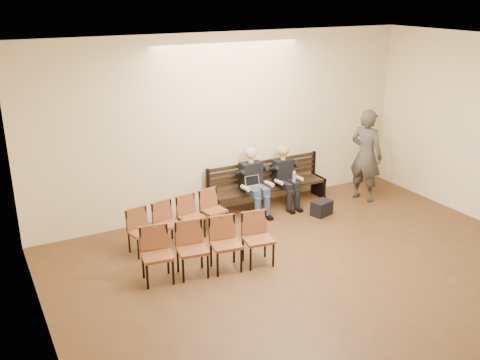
{
  "coord_description": "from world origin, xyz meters",
  "views": [
    {
      "loc": [
        -4.58,
        -4.1,
        4.24
      ],
      "look_at": [
        -0.24,
        4.05,
        0.93
      ],
      "focal_mm": 40.0,
      "sensor_mm": 36.0,
      "label": 1
    }
  ],
  "objects_px": {
    "laptop": "(255,189)",
    "water_bottle": "(294,182)",
    "bench": "(268,196)",
    "chair_row_front": "(180,221)",
    "seated_man": "(253,182)",
    "seated_woman": "(285,179)",
    "passerby": "(367,148)",
    "chair_row_back": "(209,248)",
    "bag": "(322,208)"
  },
  "relations": [
    {
      "from": "seated_woman",
      "to": "chair_row_back",
      "type": "height_order",
      "value": "seated_woman"
    },
    {
      "from": "bench",
      "to": "bag",
      "type": "distance_m",
      "value": 1.14
    },
    {
      "from": "chair_row_front",
      "to": "chair_row_back",
      "type": "distance_m",
      "value": 1.26
    },
    {
      "from": "passerby",
      "to": "chair_row_front",
      "type": "distance_m",
      "value": 4.27
    },
    {
      "from": "laptop",
      "to": "water_bottle",
      "type": "distance_m",
      "value": 0.88
    },
    {
      "from": "bench",
      "to": "seated_woman",
      "type": "bearing_deg",
      "value": -20.32
    },
    {
      "from": "water_bottle",
      "to": "chair_row_back",
      "type": "relative_size",
      "value": 0.11
    },
    {
      "from": "laptop",
      "to": "bench",
      "type": "bearing_deg",
      "value": 36.31
    },
    {
      "from": "bench",
      "to": "bag",
      "type": "height_order",
      "value": "bench"
    },
    {
      "from": "seated_woman",
      "to": "water_bottle",
      "type": "xyz_separation_m",
      "value": [
        0.08,
        -0.21,
        -0.0
      ]
    },
    {
      "from": "water_bottle",
      "to": "passerby",
      "type": "xyz_separation_m",
      "value": [
        1.6,
        -0.27,
        0.55
      ]
    },
    {
      "from": "seated_man",
      "to": "water_bottle",
      "type": "xyz_separation_m",
      "value": [
        0.83,
        -0.21,
        -0.08
      ]
    },
    {
      "from": "bench",
      "to": "seated_man",
      "type": "distance_m",
      "value": 0.61
    },
    {
      "from": "bench",
      "to": "seated_woman",
      "type": "xyz_separation_m",
      "value": [
        0.32,
        -0.12,
        0.34
      ]
    },
    {
      "from": "seated_woman",
      "to": "water_bottle",
      "type": "distance_m",
      "value": 0.23
    },
    {
      "from": "passerby",
      "to": "chair_row_back",
      "type": "height_order",
      "value": "passerby"
    },
    {
      "from": "seated_woman",
      "to": "passerby",
      "type": "bearing_deg",
      "value": -16.0
    },
    {
      "from": "seated_man",
      "to": "bag",
      "type": "relative_size",
      "value": 3.23
    },
    {
      "from": "seated_man",
      "to": "chair_row_front",
      "type": "relative_size",
      "value": 0.68
    },
    {
      "from": "chair_row_front",
      "to": "chair_row_back",
      "type": "bearing_deg",
      "value": -100.8
    },
    {
      "from": "bench",
      "to": "chair_row_front",
      "type": "distance_m",
      "value": 2.31
    },
    {
      "from": "bench",
      "to": "seated_woman",
      "type": "distance_m",
      "value": 0.49
    },
    {
      "from": "laptop",
      "to": "chair_row_back",
      "type": "xyz_separation_m",
      "value": [
        -1.74,
        -1.61,
        -0.13
      ]
    },
    {
      "from": "seated_man",
      "to": "chair_row_back",
      "type": "xyz_separation_m",
      "value": [
        -1.79,
        -1.79,
        -0.21
      ]
    },
    {
      "from": "water_bottle",
      "to": "bag",
      "type": "xyz_separation_m",
      "value": [
        0.31,
        -0.55,
        -0.42
      ]
    },
    {
      "from": "seated_woman",
      "to": "water_bottle",
      "type": "bearing_deg",
      "value": -70.42
    },
    {
      "from": "seated_man",
      "to": "laptop",
      "type": "xyz_separation_m",
      "value": [
        -0.05,
        -0.18,
        -0.08
      ]
    },
    {
      "from": "chair_row_front",
      "to": "laptop",
      "type": "bearing_deg",
      "value": 1.08
    },
    {
      "from": "seated_man",
      "to": "laptop",
      "type": "height_order",
      "value": "seated_man"
    },
    {
      "from": "bag",
      "to": "chair_row_back",
      "type": "height_order",
      "value": "chair_row_back"
    },
    {
      "from": "bench",
      "to": "bag",
      "type": "bearing_deg",
      "value": -51.43
    },
    {
      "from": "seated_woman",
      "to": "passerby",
      "type": "distance_m",
      "value": 1.83
    },
    {
      "from": "laptop",
      "to": "bag",
      "type": "xyz_separation_m",
      "value": [
        1.18,
        -0.59,
        -0.42
      ]
    },
    {
      "from": "seated_man",
      "to": "seated_woman",
      "type": "relative_size",
      "value": 1.13
    },
    {
      "from": "water_bottle",
      "to": "chair_row_front",
      "type": "relative_size",
      "value": 0.12
    },
    {
      "from": "water_bottle",
      "to": "seated_man",
      "type": "bearing_deg",
      "value": 165.44
    },
    {
      "from": "seated_man",
      "to": "chair_row_back",
      "type": "distance_m",
      "value": 2.54
    },
    {
      "from": "seated_man",
      "to": "seated_woman",
      "type": "bearing_deg",
      "value": 0.0
    },
    {
      "from": "bench",
      "to": "seated_man",
      "type": "bearing_deg",
      "value": -164.23
    },
    {
      "from": "seated_man",
      "to": "seated_woman",
      "type": "distance_m",
      "value": 0.75
    },
    {
      "from": "laptop",
      "to": "chair_row_back",
      "type": "distance_m",
      "value": 2.38
    },
    {
      "from": "laptop",
      "to": "passerby",
      "type": "bearing_deg",
      "value": -2.86
    },
    {
      "from": "bench",
      "to": "bag",
      "type": "relative_size",
      "value": 6.53
    },
    {
      "from": "seated_woman",
      "to": "water_bottle",
      "type": "relative_size",
      "value": 4.83
    },
    {
      "from": "seated_woman",
      "to": "chair_row_back",
      "type": "xyz_separation_m",
      "value": [
        -2.54,
        -1.79,
        -0.14
      ]
    },
    {
      "from": "laptop",
      "to": "chair_row_back",
      "type": "bearing_deg",
      "value": -133.19
    },
    {
      "from": "bench",
      "to": "seated_woman",
      "type": "relative_size",
      "value": 2.29
    },
    {
      "from": "seated_woman",
      "to": "chair_row_back",
      "type": "bearing_deg",
      "value": -144.85
    },
    {
      "from": "chair_row_front",
      "to": "bench",
      "type": "bearing_deg",
      "value": 6.04
    },
    {
      "from": "seated_man",
      "to": "seated_woman",
      "type": "height_order",
      "value": "seated_man"
    }
  ]
}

